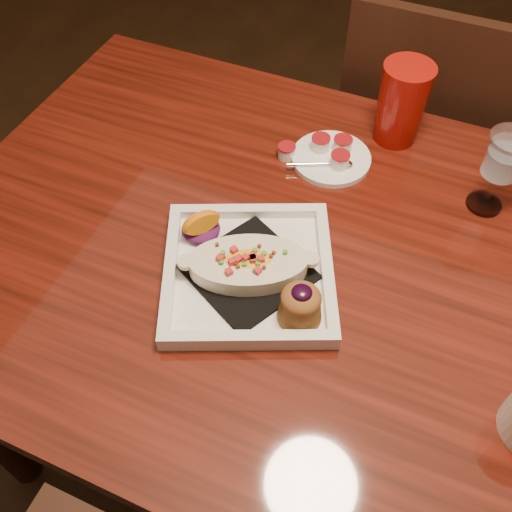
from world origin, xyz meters
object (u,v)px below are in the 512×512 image
at_px(goblet, 504,160).
at_px(saucer, 331,156).
at_px(chair_far, 420,149).
at_px(plate, 253,272).
at_px(table, 356,308).
at_px(red_tumbler, 402,104).

height_order(goblet, saucer, goblet).
height_order(chair_far, plate, chair_far).
bearing_deg(table, saucer, 120.18).
height_order(chair_far, saucer, chair_far).
relative_size(table, red_tumbler, 9.41).
height_order(plate, red_tumbler, red_tumbler).
bearing_deg(chair_far, table, 90.00).
xyz_separation_m(table, goblet, (0.15, 0.23, 0.20)).
bearing_deg(saucer, chair_far, 70.81).
bearing_deg(red_tumbler, plate, -105.05).
xyz_separation_m(saucer, red_tumbler, (0.09, 0.11, 0.07)).
bearing_deg(table, goblet, 57.16).
bearing_deg(chair_far, plate, 77.32).
xyz_separation_m(chair_far, red_tumbler, (-0.04, -0.28, 0.32)).
bearing_deg(saucer, plate, -94.14).
relative_size(plate, goblet, 2.26).
relative_size(goblet, saucer, 1.03).
bearing_deg(plate, goblet, 21.58).
bearing_deg(plate, red_tumbler, 51.15).
bearing_deg(saucer, goblet, -0.44).
relative_size(plate, saucer, 2.33).
bearing_deg(red_tumbler, saucer, -129.23).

